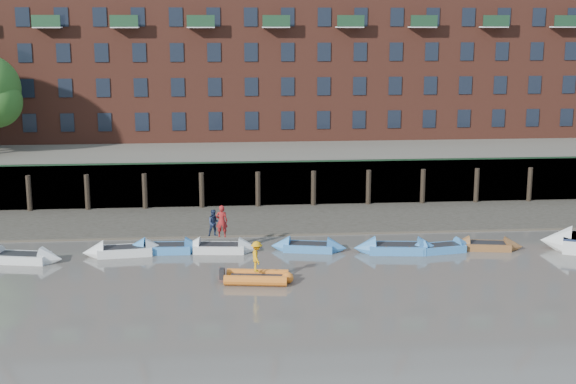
{
  "coord_description": "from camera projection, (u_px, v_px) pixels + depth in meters",
  "views": [
    {
      "loc": [
        -4.62,
        -34.19,
        13.18
      ],
      "look_at": [
        -0.68,
        12.0,
        3.2
      ],
      "focal_mm": 50.0,
      "sensor_mm": 36.0,
      "label": 1
    }
  ],
  "objects": [
    {
      "name": "rowboat_6",
      "position": [
        440.0,
        248.0,
        46.45
      ],
      "size": [
        4.42,
        1.99,
        1.24
      ],
      "rotation": [
        0.0,
        0.0,
        0.18
      ],
      "color": "#397CBF",
      "rests_on": "ground"
    },
    {
      "name": "apartment_terrace",
      "position": [
        271.0,
        24.0,
        69.8
      ],
      "size": [
        80.6,
        15.56,
        20.98
      ],
      "color": "brown",
      "rests_on": "bank_terrace"
    },
    {
      "name": "rowboat_4",
      "position": [
        309.0,
        247.0,
        46.67
      ],
      "size": [
        4.58,
        2.15,
        1.28
      ],
      "rotation": [
        0.0,
        0.0,
        -0.2
      ],
      "color": "#397CBF",
      "rests_on": "ground"
    },
    {
      "name": "bank_terrace",
      "position": [
        273.0,
        153.0,
        71.19
      ],
      "size": [
        110.0,
        28.0,
        3.2
      ],
      "primitive_type": "cube",
      "color": "#5E594D",
      "rests_on": "ground"
    },
    {
      "name": "person_rower_b",
      "position": [
        214.0,
        223.0,
        46.31
      ],
      "size": [
        0.87,
        0.74,
        1.58
      ],
      "primitive_type": "imported",
      "rotation": [
        0.0,
        0.0,
        0.2
      ],
      "color": "#19233F",
      "rests_on": "rowboat_3"
    },
    {
      "name": "person_rib_crew",
      "position": [
        257.0,
        257.0,
        40.84
      ],
      "size": [
        0.68,
        1.08,
        1.59
      ],
      "primitive_type": "imported",
      "rotation": [
        0.0,
        0.0,
        1.66
      ],
      "color": "orange",
      "rests_on": "rib_tender"
    },
    {
      "name": "rowboat_3",
      "position": [
        219.0,
        248.0,
        46.44
      ],
      "size": [
        4.66,
        1.8,
        1.32
      ],
      "rotation": [
        0.0,
        0.0,
        -0.11
      ],
      "color": "silver",
      "rests_on": "ground"
    },
    {
      "name": "rowboat_2",
      "position": [
        165.0,
        248.0,
        46.35
      ],
      "size": [
        4.69,
        1.51,
        1.35
      ],
      "rotation": [
        0.0,
        0.0,
        -0.03
      ],
      "color": "#397CBF",
      "rests_on": "ground"
    },
    {
      "name": "ground",
      "position": [
        325.0,
        316.0,
        36.46
      ],
      "size": [
        220.0,
        220.0,
        0.0
      ],
      "primitive_type": "plane",
      "color": "#5C5650",
      "rests_on": "ground"
    },
    {
      "name": "rowboat_5",
      "position": [
        397.0,
        248.0,
        46.28
      ],
      "size": [
        5.1,
        2.0,
        1.44
      ],
      "rotation": [
        0.0,
        0.0,
        -0.11
      ],
      "color": "#397CBF",
      "rests_on": "ground"
    },
    {
      "name": "mud_band",
      "position": [
        295.0,
        233.0,
        50.68
      ],
      "size": [
        110.0,
        1.6,
        0.1
      ],
      "primitive_type": "cube",
      "color": "#4C4336",
      "rests_on": "ground"
    },
    {
      "name": "rowboat_1",
      "position": [
        125.0,
        251.0,
        45.83
      ],
      "size": [
        4.86,
        1.87,
        1.38
      ],
      "rotation": [
        0.0,
        0.0,
        0.11
      ],
      "color": "silver",
      "rests_on": "ground"
    },
    {
      "name": "foreshore",
      "position": [
        290.0,
        220.0,
        53.99
      ],
      "size": [
        110.0,
        8.0,
        0.5
      ],
      "primitive_type": "cube",
      "color": "#3D382F",
      "rests_on": "ground"
    },
    {
      "name": "river_wall",
      "position": [
        285.0,
        183.0,
        57.93
      ],
      "size": [
        110.0,
        1.23,
        3.3
      ],
      "color": "#2D2A26",
      "rests_on": "ground"
    },
    {
      "name": "rowboat_0",
      "position": [
        21.0,
        258.0,
        44.51
      ],
      "size": [
        4.92,
        2.3,
        1.38
      ],
      "rotation": [
        0.0,
        0.0,
        -0.2
      ],
      "color": "silver",
      "rests_on": "ground"
    },
    {
      "name": "person_rower_a",
      "position": [
        222.0,
        221.0,
        46.12
      ],
      "size": [
        0.71,
        0.49,
        1.88
      ],
      "primitive_type": "imported",
      "rotation": [
        0.0,
        0.0,
        3.08
      ],
      "color": "maroon",
      "rests_on": "rowboat_3"
    },
    {
      "name": "rowboat_7",
      "position": [
        487.0,
        246.0,
        46.95
      ],
      "size": [
        4.29,
        1.88,
        1.2
      ],
      "rotation": [
        0.0,
        0.0,
        -0.17
      ],
      "color": "brown",
      "rests_on": "ground"
    },
    {
      "name": "rib_tender",
      "position": [
        259.0,
        277.0,
        41.04
      ],
      "size": [
        3.59,
        2.1,
        0.61
      ],
      "rotation": [
        0.0,
        0.0,
        -0.15
      ],
      "color": "orange",
      "rests_on": "ground"
    }
  ]
}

